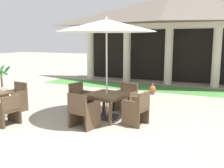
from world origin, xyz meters
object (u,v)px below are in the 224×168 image
object	(u,v)px
patio_chair_mid_left_south	(83,111)
terracotta_urn	(152,90)
patio_chair_mid_left_west	(81,99)
patio_chair_mid_left_east	(137,109)
patio_chair_near_foreground_east	(6,110)
patio_table_mid_left	(107,97)
patio_chair_near_foreground_north	(15,98)
patio_umbrella_mid_left	(107,26)
patio_chair_mid_left_north	(126,98)
potted_palm_left_edge	(2,87)

from	to	relation	value
patio_chair_mid_left_south	terracotta_urn	world-z (taller)	patio_chair_mid_left_south
patio_chair_mid_left_west	patio_chair_mid_left_east	xyz separation A→B (m)	(1.92, -0.39, -0.00)
patio_chair_near_foreground_east	patio_table_mid_left	bearing A→B (deg)	-43.45
patio_chair_near_foreground_north	patio_chair_mid_left_west	world-z (taller)	patio_chair_mid_left_west
terracotta_urn	patio_chair_mid_left_east	bearing A→B (deg)	-80.23
patio_chair_near_foreground_north	patio_chair_mid_left_south	bearing A→B (deg)	179.07
patio_umbrella_mid_left	terracotta_urn	size ratio (longest dim) A/B	6.34
patio_umbrella_mid_left	patio_chair_mid_left_north	size ratio (longest dim) A/B	3.25
potted_palm_left_edge	terracotta_urn	size ratio (longest dim) A/B	2.86
patio_chair_near_foreground_east	patio_umbrella_mid_left	distance (m)	3.42
patio_table_mid_left	patio_chair_mid_left_east	xyz separation A→B (m)	(0.96, -0.20, -0.20)
patio_chair_mid_left_east	patio_chair_mid_left_south	bearing A→B (deg)	135.11
patio_chair_near_foreground_north	patio_chair_mid_left_north	xyz separation A→B (m)	(3.13, 1.42, -0.01)
patio_chair_mid_left_east	terracotta_urn	world-z (taller)	patio_chair_mid_left_east
patio_chair_near_foreground_north	patio_chair_mid_left_east	world-z (taller)	patio_chair_mid_left_east
patio_umbrella_mid_left	patio_chair_mid_left_south	size ratio (longest dim) A/B	3.11
patio_chair_mid_left_north	patio_chair_near_foreground_north	bearing A→B (deg)	35.97
terracotta_urn	patio_umbrella_mid_left	bearing A→B (deg)	-94.27
patio_chair_mid_left_south	potted_palm_left_edge	xyz separation A→B (m)	(-4.63, 1.76, -0.03)
patio_chair_near_foreground_east	patio_chair_mid_left_west	bearing A→B (deg)	-23.35
terracotta_urn	patio_chair_near_foreground_east	bearing A→B (deg)	-114.23
patio_chair_near_foreground_east	patio_umbrella_mid_left	xyz separation A→B (m)	(2.12, 1.60, 2.16)
potted_palm_left_edge	terracotta_urn	distance (m)	5.90
patio_chair_mid_left_west	potted_palm_left_edge	xyz separation A→B (m)	(-3.87, 0.61, -0.02)
patio_chair_mid_left_west	terracotta_urn	world-z (taller)	patio_chair_mid_left_west
patio_chair_near_foreground_east	patio_umbrella_mid_left	world-z (taller)	patio_umbrella_mid_left
patio_chair_near_foreground_east	patio_chair_mid_left_east	size ratio (longest dim) A/B	0.90
patio_table_mid_left	patio_chair_mid_left_north	world-z (taller)	patio_chair_mid_left_north
patio_chair_near_foreground_north	patio_table_mid_left	world-z (taller)	patio_chair_near_foreground_north
patio_chair_mid_left_south	patio_chair_mid_left_north	bearing A→B (deg)	90.00
patio_chair_near_foreground_east	patio_chair_near_foreground_north	world-z (taller)	patio_chair_near_foreground_north
patio_umbrella_mid_left	patio_chair_mid_left_west	bearing A→B (deg)	168.36
patio_chair_mid_left_west	patio_chair_mid_left_east	size ratio (longest dim) A/B	1.02
patio_chair_mid_left_south	terracotta_urn	xyz separation A→B (m)	(0.48, 4.70, -0.24)
patio_chair_mid_left_north	potted_palm_left_edge	world-z (taller)	potted_palm_left_edge
patio_umbrella_mid_left	patio_chair_mid_left_south	xyz separation A→B (m)	(-0.20, -0.96, -2.12)
patio_chair_mid_left_east	potted_palm_left_edge	world-z (taller)	potted_palm_left_edge
patio_chair_near_foreground_east	patio_chair_mid_left_west	size ratio (longest dim) A/B	0.89
patio_table_mid_left	patio_chair_mid_left_east	size ratio (longest dim) A/B	1.31
patio_chair_near_foreground_east	patio_chair_mid_left_east	distance (m)	3.38
patio_chair_mid_left_south	potted_palm_left_edge	world-z (taller)	potted_palm_left_edge
patio_table_mid_left	patio_chair_mid_left_south	bearing A→B (deg)	-101.64
patio_chair_mid_left_north	potted_palm_left_edge	xyz separation A→B (m)	(-5.03, -0.16, -0.01)
patio_table_mid_left	terracotta_urn	size ratio (longest dim) A/B	2.64
potted_palm_left_edge	patio_chair_mid_left_south	bearing A→B (deg)	-20.84
terracotta_urn	patio_chair_mid_left_west	bearing A→B (deg)	-109.29
patio_chair_mid_left_west	patio_chair_near_foreground_east	bearing A→B (deg)	-21.27
patio_umbrella_mid_left	potted_palm_left_edge	distance (m)	5.35
patio_table_mid_left	potted_palm_left_edge	size ratio (longest dim) A/B	0.92
patio_chair_near_foreground_north	patio_chair_mid_left_north	world-z (taller)	patio_chair_near_foreground_north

